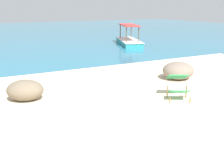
% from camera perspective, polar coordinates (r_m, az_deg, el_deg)
% --- Properties ---
extents(water_surface, '(60.00, 36.00, 0.03)m').
position_cam_1_polar(water_surface, '(24.95, -21.54, 9.85)').
color(water_surface, teal).
rests_on(water_surface, ground).
extents(deck_chair_far, '(0.83, 0.93, 0.68)m').
position_cam_1_polar(deck_chair_far, '(7.28, 14.15, -0.15)').
color(deck_chair_far, olive).
rests_on(deck_chair_far, sand_beach).
extents(shore_rock_large, '(1.20, 1.10, 0.56)m').
position_cam_1_polar(shore_rock_large, '(7.32, -18.41, -1.29)').
color(shore_rock_large, '#756651').
rests_on(shore_rock_large, sand_beach).
extents(shore_rock_flat, '(1.09, 1.02, 0.59)m').
position_cam_1_polar(shore_rock_flat, '(9.27, 14.21, 2.86)').
color(shore_rock_flat, gray).
rests_on(shore_rock_flat, sand_beach).
extents(boat_teal, '(2.27, 3.85, 1.29)m').
position_cam_1_polar(boat_teal, '(17.50, 3.68, 9.48)').
color(boat_teal, teal).
rests_on(boat_teal, water_surface).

